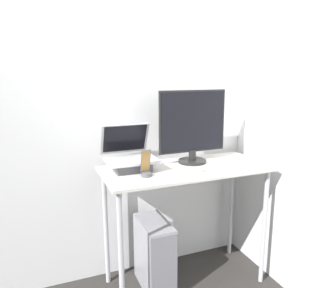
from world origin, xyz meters
The scene contains 9 objects.
wall_back centered at (0.00, 0.62, 1.30)m, with size 6.00×0.05×2.60m.
wall_side_right centered at (0.67, 0.00, 1.30)m, with size 0.05×6.00×2.60m.
desk centered at (0.00, 0.27, 0.78)m, with size 1.17×0.53×0.90m.
laptop centered at (-0.37, 0.37, 0.98)m, with size 0.34×0.35×0.30m.
monitor centered at (0.10, 0.36, 1.16)m, with size 0.52×0.20×0.53m.
keyboard centered at (-0.11, 0.13, 0.91)m, with size 0.26×0.09×0.02m.
mouse centered at (0.06, 0.15, 0.91)m, with size 0.03×0.05×0.02m.
cell_phone centered at (-0.32, 0.19, 0.95)m, with size 0.07×0.07×0.18m.
computer_tower centered at (-0.23, 0.30, 0.26)m, with size 0.20×0.39×0.51m.
Camera 1 is at (-0.96, -1.72, 1.56)m, focal length 35.00 mm.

